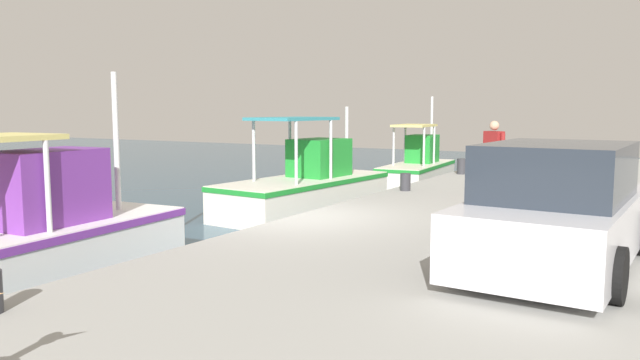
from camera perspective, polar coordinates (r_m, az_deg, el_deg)
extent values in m
cube|color=#9E9E99|center=(9.89, 22.79, -7.89)|extent=(36.00, 10.00, 0.80)
cube|color=white|center=(10.28, -26.92, -7.02)|extent=(6.14, 2.15, 0.99)
cube|color=#723399|center=(10.19, -27.04, -4.76)|extent=(6.18, 2.19, 0.12)
cube|color=#723399|center=(10.55, -23.95, -0.59)|extent=(1.76, 1.15, 1.17)
cylinder|color=silver|center=(9.78, -23.88, -0.57)|extent=(0.08, 0.08, 1.35)
cylinder|color=silver|center=(11.52, -18.33, 3.39)|extent=(0.10, 0.10, 2.44)
torus|color=orange|center=(11.02, -25.71, -0.39)|extent=(0.55, 0.14, 0.54)
cube|color=silver|center=(16.59, -1.45, -1.43)|extent=(5.72, 2.42, 0.93)
cube|color=#1E8C2D|center=(16.54, -1.45, -0.11)|extent=(5.76, 2.47, 0.12)
cube|color=#1E8C2D|center=(17.04, -0.06, 2.10)|extent=(1.65, 1.30, 1.03)
cylinder|color=silver|center=(15.05, -2.22, 2.51)|extent=(0.08, 0.08, 1.56)
cylinder|color=silver|center=(15.92, -6.15, 2.70)|extent=(0.08, 0.08, 1.56)
cylinder|color=silver|center=(16.27, 1.01, 2.82)|extent=(0.08, 0.08, 1.56)
cylinder|color=silver|center=(17.07, -2.81, 2.99)|extent=(0.08, 0.08, 1.56)
cube|color=teal|center=(16.03, -2.55, 5.68)|extent=(2.37, 1.63, 0.08)
cylinder|color=silver|center=(18.17, 2.48, 3.77)|extent=(0.10, 0.10, 1.91)
cube|color=silver|center=(23.37, 8.98, 0.60)|extent=(4.99, 1.98, 0.75)
cube|color=#1E8C2D|center=(23.34, 8.99, 1.32)|extent=(5.03, 2.02, 0.12)
cube|color=#1E8C2D|center=(23.87, 9.45, 2.88)|extent=(1.44, 1.07, 1.05)
cylinder|color=silver|center=(22.07, 9.59, 3.03)|extent=(0.08, 0.08, 1.39)
cylinder|color=silver|center=(22.41, 6.82, 3.13)|extent=(0.08, 0.08, 1.39)
cylinder|color=silver|center=(23.33, 10.51, 3.20)|extent=(0.08, 0.08, 1.39)
cylinder|color=silver|center=(23.66, 7.87, 3.29)|extent=(0.08, 0.08, 1.39)
cube|color=#D8CC72|center=(22.83, 8.74, 5.01)|extent=(2.06, 1.33, 0.08)
cylinder|color=silver|center=(25.01, 10.28, 4.72)|extent=(0.10, 0.10, 2.52)
torus|color=orange|center=(24.07, 8.24, 2.93)|extent=(0.55, 0.14, 0.54)
cylinder|color=#1E234C|center=(14.85, 15.97, 0.39)|extent=(0.16, 0.16, 0.89)
cylinder|color=#1E234C|center=(14.99, 15.42, 0.46)|extent=(0.16, 0.16, 0.89)
cube|color=maroon|center=(14.86, 15.78, 3.25)|extent=(0.43, 0.50, 0.58)
cylinder|color=maroon|center=(14.68, 16.55, 3.11)|extent=(0.10, 0.10, 0.55)
cylinder|color=maroon|center=(15.05, 15.03, 3.24)|extent=(0.10, 0.10, 0.55)
sphere|color=tan|center=(14.84, 15.83, 4.87)|extent=(0.22, 0.22, 0.22)
cylinder|color=black|center=(9.80, 17.73, -3.63)|extent=(0.61, 0.21, 0.60)
cylinder|color=black|center=(7.03, 25.71, -7.94)|extent=(0.61, 0.21, 0.60)
cylinder|color=black|center=(7.42, 12.50, -6.70)|extent=(0.61, 0.21, 0.60)
cube|color=silver|center=(8.35, 21.11, -4.04)|extent=(4.17, 1.89, 0.76)
cube|color=#262D38|center=(8.11, 21.10, 0.80)|extent=(2.27, 1.66, 0.68)
cylinder|color=#333338|center=(15.15, 7.90, -0.18)|extent=(0.25, 0.25, 0.42)
cylinder|color=#333338|center=(19.31, 12.96, 1.24)|extent=(0.28, 0.28, 0.47)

